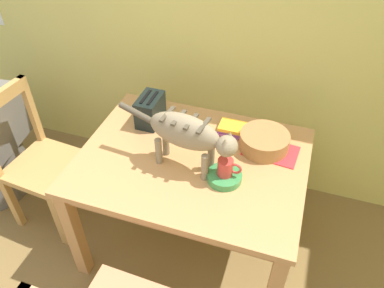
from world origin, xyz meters
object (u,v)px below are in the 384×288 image
cat (188,134)px  book_stack (234,129)px  coffee_mug (226,167)px  wooden_chair_far (40,163)px  magazine (271,151)px  dining_table (192,170)px  wicker_basket (264,141)px  saucer_bowl (224,177)px  toaster (150,110)px

cat → book_stack: size_ratio=3.66×
coffee_mug → wooden_chair_far: bearing=178.6°
wooden_chair_far → magazine: bearing=105.4°
cat → book_stack: (0.16, 0.35, -0.19)m
magazine → book_stack: bearing=162.9°
dining_table → coffee_mug: 0.29m
book_stack → wooden_chair_far: size_ratio=0.19×
coffee_mug → book_stack: 0.39m
wooden_chair_far → book_stack: bearing=112.0°
cat → magazine: (0.39, 0.25, -0.22)m
wicker_basket → cat: bearing=-141.9°
cat → saucer_bowl: cat is taller
wicker_basket → wooden_chair_far: (-1.33, -0.27, -0.32)m
wicker_basket → book_stack: bearing=157.2°
cat → saucer_bowl: (0.20, -0.03, -0.20)m
wicker_basket → toaster: toaster is taller
dining_table → wicker_basket: 0.42m
magazine → book_stack: size_ratio=1.64×
magazine → wooden_chair_far: 1.42m
magazine → wicker_basket: bearing=165.1°
coffee_mug → wicker_basket: coffee_mug is taller
coffee_mug → wooden_chair_far: wooden_chair_far is taller
dining_table → coffee_mug: (0.21, -0.10, 0.17)m
saucer_bowl → toaster: bearing=148.8°
toaster → magazine: bearing=-3.3°
toaster → cat: bearing=-41.4°
dining_table → toaster: (-0.33, 0.23, 0.17)m
coffee_mug → toaster: size_ratio=0.61×
saucer_bowl → magazine: size_ratio=0.61×
cat → saucer_bowl: bearing=90.0°
magazine → coffee_mug: bearing=-117.6°
book_stack → saucer_bowl: bearing=-83.1°
toaster → wooden_chair_far: 0.80m
coffee_mug → toaster: 0.63m
dining_table → wooden_chair_far: bearing=-176.0°
dining_table → saucer_bowl: size_ratio=6.86×
dining_table → toaster: toaster is taller
magazine → wooden_chair_far: wooden_chair_far is taller
coffee_mug → magazine: coffee_mug is taller
saucer_bowl → coffee_mug: coffee_mug is taller
saucer_bowl → magazine: saucer_bowl is taller
wooden_chair_far → cat: bearing=95.0°
wicker_basket → wooden_chair_far: size_ratio=0.28×
wicker_basket → toaster: bearing=177.9°
cat → toaster: (-0.33, 0.29, -0.13)m
coffee_mug → cat: bearing=171.7°
book_stack → toaster: bearing=-173.7°
magazine → wicker_basket: 0.07m
toaster → wooden_chair_far: size_ratio=0.21×
dining_table → book_stack: bearing=60.9°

